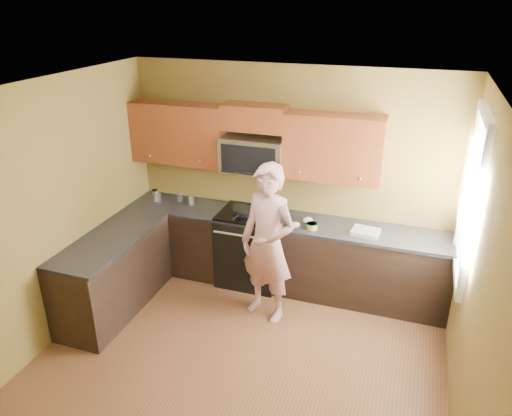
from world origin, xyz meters
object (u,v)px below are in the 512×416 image
at_px(stove, 251,247).
at_px(frying_pan, 244,213).
at_px(microwave, 254,171).
at_px(woman, 268,244).
at_px(butter_tub, 312,229).
at_px(travel_mug, 156,201).

height_order(stove, frying_pan, frying_pan).
xyz_separation_m(microwave, woman, (0.42, -0.75, -0.54)).
bearing_deg(butter_tub, microwave, 162.13).
xyz_separation_m(woman, butter_tub, (0.38, 0.49, 0.01)).
bearing_deg(frying_pan, butter_tub, 0.59).
relative_size(stove, butter_tub, 7.47).
xyz_separation_m(stove, travel_mug, (-1.33, 0.03, 0.44)).
xyz_separation_m(microwave, butter_tub, (0.80, -0.26, -0.53)).
height_order(stove, butter_tub, butter_tub).
bearing_deg(butter_tub, frying_pan, 173.34).
xyz_separation_m(woman, frying_pan, (-0.49, 0.60, 0.04)).
bearing_deg(travel_mug, stove, -1.28).
distance_m(stove, microwave, 0.98).
height_order(frying_pan, travel_mug, travel_mug).
bearing_deg(microwave, woman, -60.71).
xyz_separation_m(stove, microwave, (0.00, 0.12, 0.97)).
height_order(stove, microwave, microwave).
distance_m(woman, frying_pan, 0.77).
bearing_deg(woman, travel_mug, 177.27).
bearing_deg(frying_pan, microwave, 73.41).
height_order(stove, travel_mug, travel_mug).
relative_size(woman, travel_mug, 11.25).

